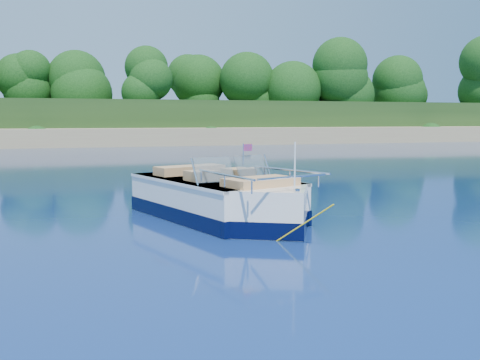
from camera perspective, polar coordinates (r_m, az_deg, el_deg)
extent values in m
plane|color=#0A1847|center=(11.27, 1.53, -5.26)|extent=(160.00, 160.00, 0.00)
cube|color=tan|center=(48.61, -13.08, 4.26)|extent=(170.00, 8.00, 2.00)
cube|color=#1C3716|center=(75.54, -14.62, 5.35)|extent=(170.00, 56.00, 6.00)
cylinder|color=#321B10|center=(52.57, -13.49, 7.46)|extent=(0.44, 0.44, 3.60)
sphere|color=black|center=(52.75, -13.59, 11.18)|extent=(5.94, 5.94, 5.94)
cylinder|color=#321B10|center=(55.67, 7.84, 7.00)|extent=(0.44, 0.44, 2.60)
sphere|color=black|center=(55.75, 7.88, 9.54)|extent=(4.29, 4.29, 4.29)
cube|color=white|center=(12.57, -2.79, -2.46)|extent=(3.44, 4.71, 1.17)
cube|color=white|center=(10.96, 2.87, -3.79)|extent=(2.12, 2.12, 1.17)
cube|color=black|center=(12.59, -2.78, -3.18)|extent=(3.48, 4.76, 0.33)
cube|color=black|center=(10.99, 2.86, -4.62)|extent=(2.16, 2.16, 0.33)
cube|color=tan|center=(12.80, -3.60, -0.81)|extent=(2.62, 3.36, 0.11)
cube|color=white|center=(12.49, -2.80, 0.05)|extent=(3.48, 4.72, 0.07)
cube|color=black|center=(14.54, -7.71, -1.08)|extent=(0.71, 0.56, 1.00)
cube|color=#8C9EA5|center=(11.53, -2.82, 1.13)|extent=(0.91, 0.44, 0.54)
cube|color=#8C9EA5|center=(12.10, 1.19, 1.39)|extent=(0.91, 0.65, 0.54)
cube|color=tan|center=(11.99, -4.11, -0.07)|extent=(0.77, 0.77, 0.45)
cube|color=tan|center=(12.54, -0.18, 0.23)|extent=(0.77, 0.77, 0.45)
cube|color=tan|center=(13.44, -5.37, 0.63)|extent=(1.85, 1.13, 0.42)
cube|color=tan|center=(11.04, 2.20, -0.75)|extent=(1.66, 1.25, 0.38)
cylinder|color=white|center=(10.17, 5.87, 1.41)|extent=(0.04, 0.04, 0.95)
cube|color=#FF251C|center=(12.01, 0.81, 3.48)|extent=(0.24, 0.09, 0.16)
cube|color=silver|center=(10.18, 6.04, -1.09)|extent=(0.13, 0.10, 0.06)
cylinder|color=yellow|center=(9.87, 6.78, -4.68)|extent=(0.77, 0.96, 0.85)
torus|color=#E3A307|center=(14.50, 0.92, -2.22)|extent=(1.67, 1.67, 0.38)
torus|color=#B31608|center=(14.50, 0.92, -2.15)|extent=(1.37, 1.37, 0.12)
imported|color=tan|center=(14.43, 1.09, -2.64)|extent=(0.53, 0.81, 1.46)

